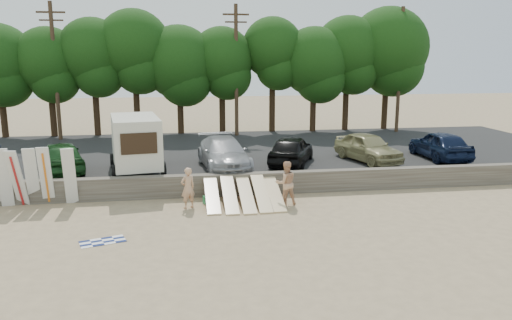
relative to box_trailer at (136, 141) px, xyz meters
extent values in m
plane|color=tan|center=(4.10, -5.38, -2.21)|extent=(120.00, 120.00, 0.00)
cube|color=#6B6356|center=(4.10, -2.38, -1.71)|extent=(44.00, 0.50, 1.00)
cube|color=#282828|center=(4.10, 5.12, -1.86)|extent=(44.00, 14.50, 0.70)
cylinder|color=#382616|center=(-9.91, 12.22, 0.25)|extent=(0.44, 0.44, 3.52)
cylinder|color=#382616|center=(-6.66, 12.22, 0.27)|extent=(0.44, 0.44, 3.55)
sphere|color=#1E4D16|center=(-6.66, 12.22, 3.74)|extent=(4.58, 4.58, 4.58)
cylinder|color=#382616|center=(-3.70, 12.22, 0.45)|extent=(0.44, 0.44, 3.92)
sphere|color=#1E4D16|center=(-3.70, 12.22, 4.29)|extent=(4.77, 4.77, 4.77)
cylinder|color=#382616|center=(-0.90, 12.22, 0.60)|extent=(0.44, 0.44, 4.21)
sphere|color=#1E4D16|center=(-0.90, 12.22, 4.71)|extent=(5.13, 5.13, 5.13)
cylinder|color=#382616|center=(2.18, 12.22, 0.22)|extent=(0.44, 0.44, 3.46)
sphere|color=#1E4D16|center=(2.18, 12.22, 3.60)|extent=(5.24, 5.24, 5.24)
cylinder|color=#382616|center=(5.22, 12.22, 0.30)|extent=(0.44, 0.44, 3.62)
sphere|color=#1E4D16|center=(5.22, 12.22, 3.84)|extent=(4.59, 4.59, 4.59)
cylinder|color=#382616|center=(8.94, 12.22, 0.57)|extent=(0.44, 0.44, 4.15)
sphere|color=#1E4D16|center=(8.94, 12.22, 4.62)|extent=(4.45, 4.45, 4.45)
cylinder|color=#382616|center=(11.97, 11.81, 0.24)|extent=(0.44, 0.44, 3.49)
sphere|color=#1E4D16|center=(11.97, 11.81, 3.65)|extent=(5.03, 5.03, 5.03)
cylinder|color=#382616|center=(14.62, 12.17, 0.51)|extent=(0.44, 0.44, 4.03)
sphere|color=#1E4D16|center=(14.62, 12.17, 4.44)|extent=(5.10, 5.10, 5.10)
cylinder|color=#382616|center=(17.78, 12.22, 0.58)|extent=(0.44, 0.44, 4.18)
sphere|color=#1E4D16|center=(17.78, 12.22, 4.66)|extent=(6.04, 6.04, 6.04)
cylinder|color=#473321|center=(-5.90, 10.62, 2.99)|extent=(0.26, 0.26, 9.00)
cube|color=#473321|center=(-5.90, 10.62, 6.79)|extent=(1.80, 0.12, 0.12)
cube|color=#473321|center=(-5.90, 10.62, 6.29)|extent=(1.50, 0.10, 0.10)
cylinder|color=#473321|center=(6.10, 10.62, 2.99)|extent=(0.26, 0.26, 9.00)
cube|color=#473321|center=(6.10, 10.62, 6.79)|extent=(1.80, 0.12, 0.12)
cube|color=#473321|center=(6.10, 10.62, 6.29)|extent=(1.50, 0.10, 0.10)
cylinder|color=#473321|center=(18.10, 10.62, 2.99)|extent=(0.26, 0.26, 9.00)
cube|color=#473321|center=(18.10, 10.62, 6.79)|extent=(1.80, 0.12, 0.12)
cube|color=#473321|center=(18.10, 10.62, 6.29)|extent=(1.50, 0.10, 0.10)
cube|color=beige|center=(0.00, 0.01, 0.02)|extent=(2.73, 4.49, 2.32)
cube|color=black|center=(0.32, -2.10, 0.23)|extent=(1.57, 0.28, 0.95)
cylinder|color=black|center=(-0.89, -1.52, -1.16)|extent=(0.32, 0.72, 0.70)
cylinder|color=black|center=(1.30, -1.18, -1.16)|extent=(0.32, 0.72, 0.70)
cylinder|color=black|center=(-1.31, 1.19, -1.16)|extent=(0.32, 0.72, 0.70)
cylinder|color=black|center=(0.88, 1.53, -1.16)|extent=(0.32, 0.72, 0.70)
imported|color=#163D18|center=(-3.59, 0.43, -0.75)|extent=(3.17, 4.81, 1.52)
imported|color=#9A9A9F|center=(4.25, 0.09, -0.75)|extent=(2.64, 5.43, 1.52)
imported|color=black|center=(7.81, 0.54, -0.74)|extent=(3.44, 4.83, 1.53)
imported|color=#938D5D|center=(12.02, 0.68, -0.75)|extent=(2.89, 4.76, 1.51)
imported|color=black|center=(16.14, 0.67, -0.73)|extent=(1.85, 4.57, 1.56)
cube|color=silver|center=(-5.12, -2.90, -0.93)|extent=(0.59, 0.65, 2.56)
cube|color=silver|center=(-4.62, -2.96, -0.96)|extent=(0.64, 0.92, 2.50)
cube|color=silver|center=(-4.08, -2.79, -0.94)|extent=(0.58, 0.77, 2.53)
cube|color=silver|center=(-3.51, -2.81, -0.93)|extent=(0.51, 0.59, 2.56)
cube|color=silver|center=(-2.52, -2.96, -0.95)|extent=(0.58, 0.82, 2.52)
cube|color=beige|center=(3.39, -3.86, -1.71)|extent=(0.56, 2.88, 0.99)
cube|color=beige|center=(4.12, -3.99, -1.71)|extent=(0.56, 2.88, 0.99)
cube|color=beige|center=(4.83, -4.02, -1.76)|extent=(0.56, 2.90, 0.90)
cube|color=beige|center=(5.49, -3.99, -1.71)|extent=(0.56, 2.87, 1.00)
cube|color=beige|center=(6.07, -3.94, -1.77)|extent=(0.56, 2.91, 0.88)
imported|color=tan|center=(2.39, -4.12, -1.34)|extent=(0.75, 0.65, 1.73)
imported|color=tan|center=(6.52, -4.23, -1.26)|extent=(0.99, 0.81, 1.89)
cube|color=#258749|center=(3.23, -3.55, -2.05)|extent=(0.45, 0.39, 0.32)
cube|color=#E2491A|center=(6.00, -3.44, -2.10)|extent=(0.37, 0.34, 0.22)
plane|color=white|center=(-0.59, -7.58, -2.20)|extent=(1.90, 1.90, 0.00)
camera|label=1|loc=(2.18, -24.32, 4.02)|focal=35.00mm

